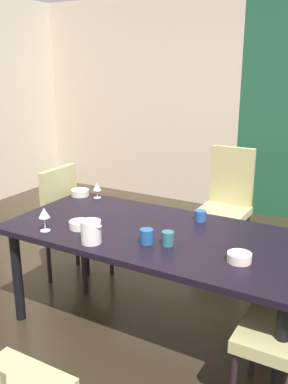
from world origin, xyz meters
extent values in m
cube|color=#30261A|center=(0.00, 0.00, -0.01)|extent=(5.61, 5.37, 0.02)
cube|color=beige|center=(-1.31, 2.64, 1.31)|extent=(2.99, 0.10, 2.62)
cube|color=black|center=(0.55, -0.17, 0.71)|extent=(2.03, 0.98, 0.04)
cylinder|color=black|center=(-0.37, 0.22, 0.35)|extent=(0.07, 0.07, 0.69)
cylinder|color=black|center=(-0.37, -0.56, 0.35)|extent=(0.07, 0.07, 0.69)
cylinder|color=black|center=(1.47, -0.56, 0.35)|extent=(0.07, 0.07, 0.69)
cube|color=tan|center=(-0.36, 0.15, 0.45)|extent=(0.44, 0.44, 0.07)
cube|color=tan|center=(-0.56, 0.15, 0.70)|extent=(0.05, 0.42, 0.52)
cylinder|color=black|center=(-0.17, 0.34, 0.21)|extent=(0.04, 0.04, 0.41)
cylinder|color=black|center=(-0.17, -0.04, 0.21)|extent=(0.04, 0.04, 0.41)
cylinder|color=black|center=(-0.55, 0.34, 0.21)|extent=(0.04, 0.04, 0.41)
cylinder|color=black|center=(-0.55, -0.04, 0.21)|extent=(0.04, 0.04, 0.41)
cube|color=tan|center=(1.46, -0.49, 0.45)|extent=(0.44, 0.44, 0.07)
cylinder|color=black|center=(1.27, -0.30, 0.21)|extent=(0.04, 0.04, 0.41)
cube|color=tan|center=(0.54, 1.17, 0.45)|extent=(0.44, 0.44, 0.07)
cube|color=tan|center=(0.54, 1.37, 0.74)|extent=(0.42, 0.05, 0.60)
cylinder|color=black|center=(0.73, 0.98, 0.21)|extent=(0.04, 0.04, 0.41)
cylinder|color=black|center=(0.35, 0.98, 0.21)|extent=(0.04, 0.04, 0.41)
cylinder|color=black|center=(0.73, 1.36, 0.21)|extent=(0.04, 0.04, 0.41)
cylinder|color=black|center=(0.35, 1.36, 0.21)|extent=(0.04, 0.04, 0.41)
cylinder|color=black|center=(1.27, -0.04, 0.21)|extent=(0.04, 0.04, 0.41)
cylinder|color=black|center=(1.27, 0.34, 0.21)|extent=(0.04, 0.04, 0.41)
cylinder|color=silver|center=(-0.10, -0.53, 0.74)|extent=(0.07, 0.07, 0.00)
cylinder|color=silver|center=(-0.10, -0.53, 0.78)|extent=(0.01, 0.01, 0.09)
cone|color=silver|center=(-0.10, -0.53, 0.86)|extent=(0.07, 0.07, 0.07)
cylinder|color=silver|center=(-0.22, 0.23, 0.74)|extent=(0.06, 0.06, 0.00)
cylinder|color=silver|center=(-0.22, 0.23, 0.77)|extent=(0.01, 0.01, 0.06)
cone|color=silver|center=(-0.22, 0.23, 0.83)|extent=(0.07, 0.07, 0.06)
cylinder|color=white|center=(1.16, -0.34, 0.76)|extent=(0.14, 0.14, 0.05)
cylinder|color=#EAEACF|center=(0.07, -0.38, 0.76)|extent=(0.14, 0.14, 0.05)
cylinder|color=silver|center=(-0.38, 0.21, 0.76)|extent=(0.15, 0.15, 0.05)
cylinder|color=#2D656D|center=(0.71, -0.33, 0.78)|extent=(0.07, 0.07, 0.09)
cylinder|color=#26529F|center=(0.72, 0.16, 0.77)|extent=(0.08, 0.08, 0.08)
cylinder|color=#1E5592|center=(0.59, -0.37, 0.78)|extent=(0.08, 0.08, 0.09)
cylinder|color=white|center=(0.28, -0.54, 0.81)|extent=(0.13, 0.13, 0.15)
cone|color=white|center=(0.34, -0.54, 0.87)|extent=(0.04, 0.04, 0.03)
camera|label=1|loc=(1.78, -2.49, 1.80)|focal=40.00mm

